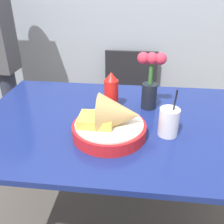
# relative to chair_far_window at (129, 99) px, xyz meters

# --- Properties ---
(dining_table) EXTENTS (1.24, 0.85, 0.78)m
(dining_table) POSITION_rel_chair_far_window_xyz_m (-0.04, -0.80, 0.17)
(dining_table) COLOR navy
(dining_table) RESTS_ON ground_plane
(chair_far_window) EXTENTS (0.40, 0.40, 0.86)m
(chair_far_window) POSITION_rel_chair_far_window_xyz_m (0.00, 0.00, 0.00)
(chair_far_window) COLOR black
(chair_far_window) RESTS_ON ground_plane
(food_basket) EXTENTS (0.30, 0.30, 0.18)m
(food_basket) POSITION_rel_chair_far_window_xyz_m (-0.03, -0.93, 0.33)
(food_basket) COLOR red
(food_basket) RESTS_ON dining_table
(ketchup_bottle) EXTENTS (0.07, 0.07, 0.18)m
(ketchup_bottle) POSITION_rel_chair_far_window_xyz_m (-0.06, -0.68, 0.36)
(ketchup_bottle) COLOR red
(ketchup_bottle) RESTS_ON dining_table
(drink_cup) EXTENTS (0.08, 0.08, 0.21)m
(drink_cup) POSITION_rel_chair_far_window_xyz_m (0.19, -0.90, 0.32)
(drink_cup) COLOR silver
(drink_cup) RESTS_ON dining_table
(flower_vase) EXTENTS (0.13, 0.07, 0.28)m
(flower_vase) POSITION_rel_chair_far_window_xyz_m (0.12, -0.66, 0.41)
(flower_vase) COLOR black
(flower_vase) RESTS_ON dining_table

